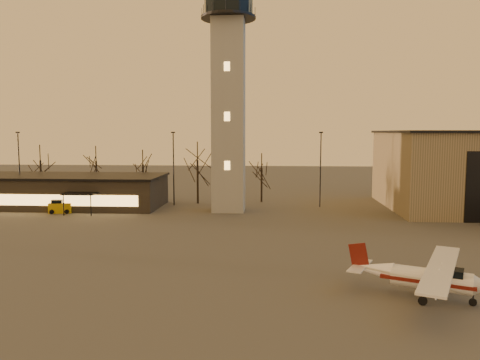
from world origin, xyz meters
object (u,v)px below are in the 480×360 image
object	(u,v)px
control_tower	(229,82)
service_cart	(60,208)
cessna_front	(433,283)
terminal	(69,191)

from	to	relation	value
control_tower	service_cart	world-z (taller)	control_tower
service_cart	cessna_front	bearing A→B (deg)	-47.36
terminal	service_cart	distance (m)	5.31
service_cart	control_tower	bearing A→B (deg)	-1.55
control_tower	cessna_front	xyz separation A→B (m)	(15.37, -31.01, -15.28)
control_tower	terminal	xyz separation A→B (m)	(-21.99, 1.98, -14.17)
terminal	service_cart	world-z (taller)	terminal
control_tower	cessna_front	world-z (taller)	control_tower
control_tower	service_cart	bearing A→B (deg)	-171.83
terminal	service_cart	size ratio (longest dim) A/B	8.69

